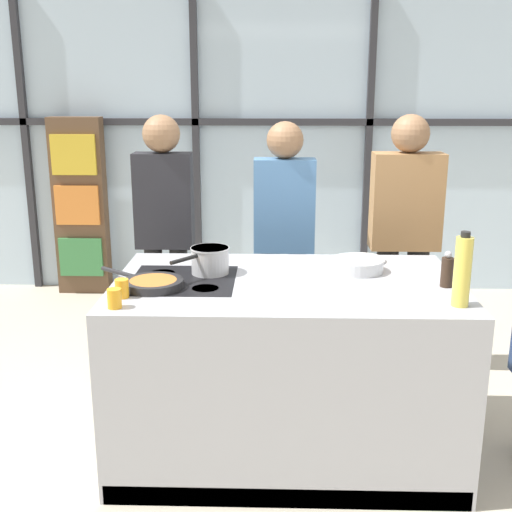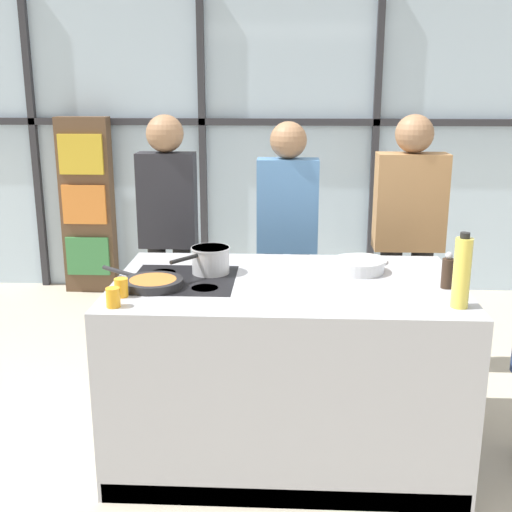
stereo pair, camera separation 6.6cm
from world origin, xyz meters
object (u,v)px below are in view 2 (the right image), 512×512
at_px(spectator_far_left, 168,224).
at_px(pepper_grinder, 447,272).
at_px(spectator_center_left, 287,231).
at_px(juice_glass_near, 113,297).
at_px(spectator_center_right, 408,231).
at_px(mixing_bowl, 357,265).
at_px(saucepan, 210,259).
at_px(frying_pan, 152,282).
at_px(oil_bottle, 461,272).
at_px(juice_glass_far, 121,288).
at_px(white_plate, 362,260).

bearing_deg(spectator_far_left, pepper_grinder, 145.47).
height_order(spectator_center_left, juice_glass_near, spectator_center_left).
bearing_deg(spectator_center_right, juice_glass_near, 42.59).
relative_size(spectator_center_left, mixing_bowl, 6.06).
bearing_deg(juice_glass_near, saucepan, 55.94).
relative_size(spectator_center_right, mixing_bowl, 6.23).
height_order(spectator_far_left, spectator_center_right, spectator_center_right).
bearing_deg(juice_glass_near, frying_pan, 69.68).
bearing_deg(spectator_center_left, oil_bottle, 119.62).
height_order(spectator_center_right, juice_glass_near, spectator_center_right).
bearing_deg(mixing_bowl, spectator_far_left, 144.65).
height_order(spectator_center_left, pepper_grinder, spectator_center_left).
relative_size(spectator_far_left, mixing_bowl, 6.21).
bearing_deg(spectator_far_left, oil_bottle, 138.94).
xyz_separation_m(pepper_grinder, juice_glass_far, (-1.52, -0.21, -0.04)).
height_order(spectator_far_left, juice_glass_far, spectator_far_left).
xyz_separation_m(spectator_center_left, spectator_center_right, (0.77, 0.00, 0.01)).
bearing_deg(white_plate, oil_bottle, -65.01).
bearing_deg(spectator_center_right, white_plate, 59.64).
bearing_deg(mixing_bowl, spectator_center_left, 114.50).
bearing_deg(juice_glass_near, pepper_grinder, 12.81).
height_order(frying_pan, white_plate, frying_pan).
height_order(mixing_bowl, juice_glass_far, juice_glass_far).
xyz_separation_m(saucepan, white_plate, (0.81, 0.26, -0.07)).
height_order(saucepan, mixing_bowl, saucepan).
distance_m(frying_pan, pepper_grinder, 1.42).
bearing_deg(juice_glass_far, frying_pan, 54.77).
bearing_deg(spectator_center_left, white_plate, 124.69).
xyz_separation_m(spectator_far_left, juice_glass_far, (0.01, -1.26, -0.02)).
xyz_separation_m(frying_pan, mixing_bowl, (1.02, 0.30, 0.01)).
xyz_separation_m(saucepan, juice_glass_far, (-0.36, -0.40, -0.03)).
distance_m(mixing_bowl, juice_glass_near, 1.27).
distance_m(spectator_center_left, juice_glass_near, 1.59).
bearing_deg(pepper_grinder, spectator_far_left, 145.47).
relative_size(spectator_center_left, juice_glass_far, 18.99).
relative_size(saucepan, juice_glass_far, 3.66).
distance_m(spectator_far_left, saucepan, 0.95).
relative_size(mixing_bowl, pepper_grinder, 1.52).
height_order(frying_pan, pepper_grinder, pepper_grinder).
distance_m(juice_glass_near, juice_glass_far, 0.14).
distance_m(spectator_center_left, oil_bottle, 1.54).
distance_m(white_plate, oil_bottle, 0.82).
distance_m(saucepan, white_plate, 0.85).
relative_size(spectator_far_left, pepper_grinder, 9.46).
distance_m(spectator_center_right, pepper_grinder, 1.06).
relative_size(spectator_far_left, spectator_center_left, 1.02).
height_order(spectator_center_right, juice_glass_far, spectator_center_right).
relative_size(spectator_far_left, frying_pan, 3.72).
height_order(white_plate, mixing_bowl, mixing_bowl).
bearing_deg(spectator_center_right, frying_pan, 38.04).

